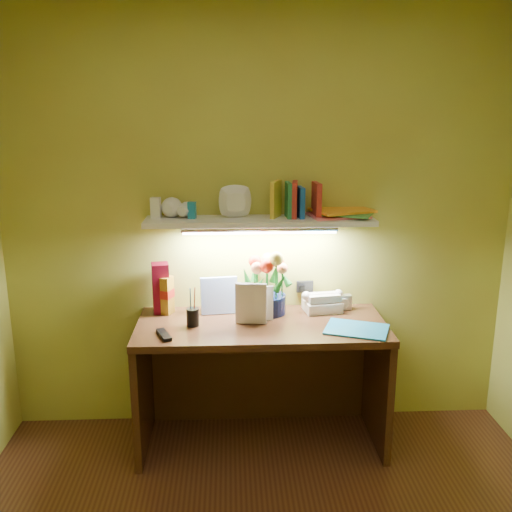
% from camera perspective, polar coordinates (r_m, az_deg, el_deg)
% --- Properties ---
extents(desk, '(1.40, 0.60, 0.75)m').
position_cam_1_polar(desk, '(3.37, 0.54, -12.68)').
color(desk, '#38170F').
rests_on(desk, ground).
extents(flower_bouquet, '(0.31, 0.31, 0.39)m').
position_cam_1_polar(flower_bouquet, '(3.32, 1.12, -2.56)').
color(flower_bouquet, '#0A1239').
rests_on(flower_bouquet, desk).
extents(telephone, '(0.23, 0.19, 0.13)m').
position_cam_1_polar(telephone, '(3.41, 6.64, -4.47)').
color(telephone, '#EFE1CD').
rests_on(telephone, desk).
extents(desk_clock, '(0.10, 0.06, 0.09)m').
position_cam_1_polar(desk_clock, '(3.46, 8.74, -4.60)').
color(desk_clock, '#B1B2B6').
rests_on(desk_clock, desk).
extents(whisky_bottle, '(0.10, 0.10, 0.28)m').
position_cam_1_polar(whisky_bottle, '(3.37, -9.07, -3.39)').
color(whisky_bottle, '#A36E19').
rests_on(whisky_bottle, desk).
extents(whisky_box, '(0.11, 0.11, 0.30)m').
position_cam_1_polar(whisky_box, '(3.39, -9.49, -3.18)').
color(whisky_box, '#590513').
rests_on(whisky_box, desk).
extents(pen_cup, '(0.07, 0.07, 0.17)m').
position_cam_1_polar(pen_cup, '(3.18, -6.36, -5.51)').
color(pen_cup, black).
rests_on(pen_cup, desk).
extents(art_card, '(0.22, 0.07, 0.22)m').
position_cam_1_polar(art_card, '(3.35, -3.71, -3.95)').
color(art_card, white).
rests_on(art_card, desk).
extents(tv_remote, '(0.10, 0.16, 0.02)m').
position_cam_1_polar(tv_remote, '(3.08, -9.19, -7.78)').
color(tv_remote, black).
rests_on(tv_remote, desk).
extents(blue_folder, '(0.39, 0.34, 0.01)m').
position_cam_1_polar(blue_folder, '(3.17, 10.04, -7.22)').
color(blue_folder, '#1D84BD').
rests_on(blue_folder, desk).
extents(desk_book_a, '(0.18, 0.05, 0.24)m').
position_cam_1_polar(desk_book_a, '(3.18, -2.10, -4.74)').
color(desk_book_a, silver).
rests_on(desk_book_a, desk).
extents(desk_book_b, '(0.15, 0.04, 0.20)m').
position_cam_1_polar(desk_book_b, '(3.20, -0.86, -4.93)').
color(desk_book_b, white).
rests_on(desk_book_b, desk).
extents(wall_shelf, '(1.32, 0.34, 0.24)m').
position_cam_1_polar(wall_shelf, '(3.24, 0.96, 4.16)').
color(wall_shelf, white).
rests_on(wall_shelf, ground).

